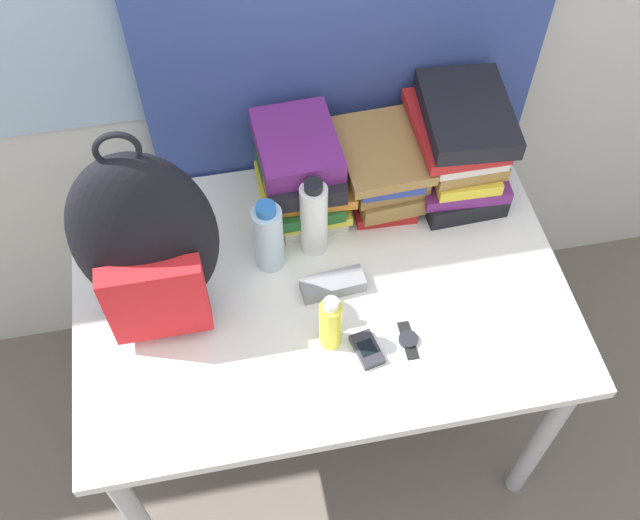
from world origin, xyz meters
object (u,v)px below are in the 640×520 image
Objects in this scene: book_stack_right at (458,148)px; sports_bottle at (314,218)px; book_stack_center at (382,168)px; water_bottle at (268,237)px; cell_phone at (367,349)px; sunglasses_case at (333,284)px; sunscreen_bottle at (331,323)px; backpack at (147,245)px; wristwatch at (408,340)px; book_stack_left at (301,173)px.

sports_bottle is at bearing -161.38° from book_stack_right.
book_stack_right reaches higher than sports_bottle.
water_bottle is at bearing -153.36° from book_stack_center.
sports_bottle is (-0.39, -0.13, -0.03)m from book_stack_right.
book_stack_center is at bearing 72.87° from cell_phone.
book_stack_right is 0.47m from sunglasses_case.
sports_bottle is at bearing 87.16° from sunscreen_bottle.
backpack is 5.83× the size of cell_phone.
wristwatch is (0.27, -0.28, -0.09)m from water_bottle.
book_stack_left is 1.64× the size of sunscreen_bottle.
sports_bottle is at bearing 12.31° from water_bottle.
water_bottle is 0.19m from sunglasses_case.
wristwatch is at bearing -45.56° from water_bottle.
wristwatch is at bearing -117.97° from book_stack_right.
sunscreen_bottle is at bearing -117.85° from book_stack_center.
cell_phone is at bearing -78.75° from sports_bottle.
sunscreen_bottle is at bearing -92.84° from sports_bottle.
book_stack_center is 0.33m from sunglasses_case.
cell_phone is at bearing -81.21° from book_stack_left.
wristwatch is (0.53, -0.19, -0.23)m from backpack.
sports_bottle is at bearing 117.85° from wristwatch.
book_stack_center is 0.47m from cell_phone.
book_stack_left is 1.15× the size of sports_bottle.
book_stack_center is 0.44m from wristwatch.
book_stack_right is at bearing 17.24° from water_bottle.
book_stack_center is at bearing 62.15° from sunscreen_bottle.
sunscreen_bottle is (-0.21, -0.40, -0.02)m from book_stack_center.
book_stack_right is at bearing 0.02° from book_stack_center.
cell_phone is at bearing -25.10° from backpack.
water_bottle reaches higher than sunscreen_bottle.
water_bottle is at bearing -167.69° from sports_bottle.
book_stack_left reaches higher than wristwatch.
cell_phone is (0.07, -0.04, -0.07)m from sunscreen_bottle.
sports_bottle is 2.46× the size of cell_phone.
backpack reaches higher than book_stack_left.
backpack is at bearing -157.32° from book_stack_center.
water_bottle is 0.40m from wristwatch.
book_stack_left is at bearing 33.14° from backpack.
book_stack_left is at bearing 179.87° from book_stack_center.
sports_bottle is at bearing -87.13° from book_stack_left.
backpack is 0.80m from book_stack_right.
cell_phone is 0.18m from sunglasses_case.
water_bottle is (-0.50, -0.15, -0.04)m from book_stack_right.
cell_phone is at bearing -126.59° from book_stack_right.
sunscreen_bottle is at bearing -24.20° from backpack.
book_stack_right reaches higher than cell_phone.
sunglasses_case is at bearing -81.36° from sports_bottle.
book_stack_center reaches higher than cell_phone.
water_bottle reaches higher than sunglasses_case.
book_stack_left is at bearing 98.79° from cell_phone.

